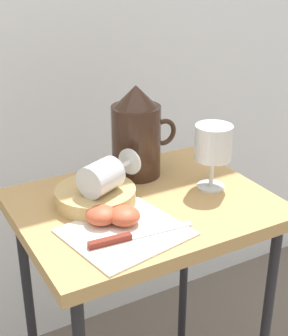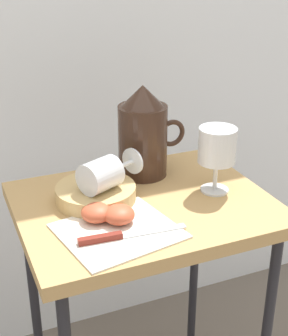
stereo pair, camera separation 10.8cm
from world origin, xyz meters
name	(u,v)px [view 2 (the right image)]	position (x,y,z in m)	size (l,w,h in m)	color
table	(144,232)	(0.00, 0.00, 0.63)	(0.55, 0.43, 0.71)	tan
linen_napkin	(118,231)	(-0.10, -0.10, 0.71)	(0.22, 0.20, 0.00)	silver
basket_tray	(96,194)	(-0.10, 0.04, 0.72)	(0.17, 0.17, 0.04)	tan
pitcher	(143,139)	(0.05, 0.13, 0.80)	(0.17, 0.12, 0.22)	#382319
wine_glass_upright	(217,149)	(0.17, -0.01, 0.81)	(0.08, 0.08, 0.15)	silver
wine_glass_tipped_near	(102,174)	(-0.09, 0.02, 0.78)	(0.16, 0.12, 0.07)	silver
apple_half_left	(97,213)	(-0.12, -0.04, 0.73)	(0.06, 0.06, 0.04)	#C15133
apple_half_right	(119,214)	(-0.08, -0.07, 0.73)	(0.06, 0.06, 0.04)	#C15133
knife	(117,236)	(-0.11, -0.12, 0.72)	(0.22, 0.03, 0.01)	silver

